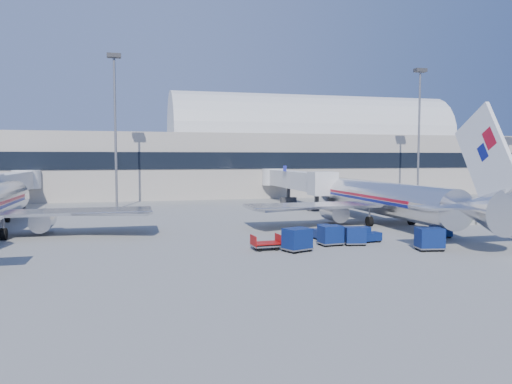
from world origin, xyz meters
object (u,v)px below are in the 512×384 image
object	(u,v)px
tug_left	(322,233)
cart_solo_near	(430,238)
barrier_far	(511,219)
mast_east	(419,115)
barrier_mid	(487,220)
jetbridge_near	(293,180)
cart_train_c	(297,239)
tug_lead	(368,235)
cart_train_a	(355,236)
airliner_main	(387,199)
jetbridge_mid	(11,183)
cart_open_red	(266,245)
tug_right	(439,231)
mast_west	(115,108)
barrier_near	(462,221)
cart_train_b	(331,235)

from	to	relation	value
tug_left	cart_solo_near	size ratio (longest dim) A/B	0.99
barrier_far	cart_solo_near	xyz separation A→B (m)	(-19.07, -12.69, 0.55)
mast_east	barrier_mid	xyz separation A→B (m)	(-8.70, -28.00, -14.34)
jetbridge_near	cart_train_c	xyz separation A→B (m)	(-12.67, -39.23, -2.92)
cart_solo_near	tug_lead	bearing A→B (deg)	131.39
cart_train_a	cart_train_c	size ratio (longest dim) A/B	0.77
tug_lead	airliner_main	bearing A→B (deg)	45.17
barrier_far	jetbridge_mid	bearing A→B (deg)	153.98
airliner_main	tug_lead	size ratio (longest dim) A/B	15.99
airliner_main	tug_lead	distance (m)	13.00
cart_train_a	airliner_main	bearing A→B (deg)	60.70
jetbridge_near	cart_open_red	xyz separation A→B (m)	(-14.89, -37.90, -3.49)
tug_right	cart_train_c	bearing A→B (deg)	-159.42
cart_train_c	cart_train_a	bearing A→B (deg)	-6.56
mast_west	cart_train_a	distance (m)	44.54
tug_left	cart_train_a	size ratio (longest dim) A/B	1.17
barrier_near	tug_left	size ratio (longest dim) A/B	1.29
jetbridge_mid	barrier_mid	xyz separation A→B (m)	(55.70, -28.81, -3.48)
mast_east	barrier_mid	distance (m)	32.64
jetbridge_mid	jetbridge_near	bearing A→B (deg)	0.00
jetbridge_near	mast_west	world-z (taller)	mast_west
mast_east	barrier_far	size ratio (longest dim) A/B	7.53
jetbridge_near	cart_open_red	bearing A→B (deg)	-111.45
tug_left	jetbridge_near	bearing A→B (deg)	-14.10
tug_lead	cart_train_b	distance (m)	3.90
barrier_far	tug_right	world-z (taller)	tug_right
tug_right	cart_open_red	bearing A→B (deg)	-165.20
mast_west	cart_train_b	size ratio (longest dim) A/B	10.66
tug_lead	mast_west	bearing A→B (deg)	113.33
airliner_main	barrier_near	distance (m)	8.74
barrier_far	cart_open_red	bearing A→B (deg)	-164.09
jetbridge_mid	tug_left	bearing A→B (deg)	-46.03
mast_east	cart_train_a	size ratio (longest dim) A/B	11.38
cart_train_b	cart_train_c	world-z (taller)	cart_train_c
barrier_near	cart_solo_near	world-z (taller)	cart_solo_near
airliner_main	cart_solo_near	size ratio (longest dim) A/B	15.91
cart_open_red	tug_right	bearing A→B (deg)	2.65
barrier_mid	tug_right	bearing A→B (deg)	-147.38
tug_right	cart_solo_near	bearing A→B (deg)	-121.64
barrier_near	cart_solo_near	xyz separation A→B (m)	(-12.47, -12.69, 0.55)
tug_lead	cart_train_b	xyz separation A→B (m)	(-3.83, -0.68, 0.27)
mast_east	cart_train_c	distance (m)	53.82
cart_train_a	barrier_near	bearing A→B (deg)	37.07
barrier_far	cart_solo_near	distance (m)	22.91
tug_lead	tug_left	xyz separation A→B (m)	(-3.51, 2.07, 0.04)
jetbridge_mid	tug_right	world-z (taller)	jetbridge_mid
mast_east	cart_open_red	distance (m)	54.52
tug_left	cart_train_b	bearing A→B (deg)	173.16
tug_lead	jetbridge_mid	bearing A→B (deg)	126.42
tug_left	cart_train_b	xyz separation A→B (m)	(-0.33, -2.75, 0.23)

